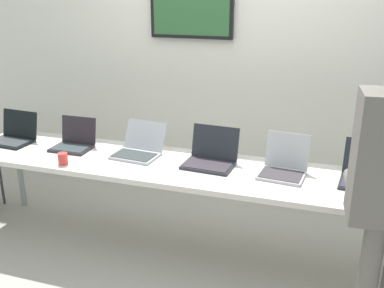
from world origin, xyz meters
name	(u,v)px	position (x,y,z in m)	size (l,w,h in m)	color
ground	(197,254)	(0.00, 0.00, -0.02)	(8.00, 8.00, 0.04)	#A29E93
back_wall	(233,70)	(-0.01, 1.13, 1.24)	(8.00, 0.11, 2.46)	silver
workbench	(197,172)	(0.00, 0.00, 0.68)	(3.79, 0.70, 0.72)	beige
laptop_station_0	(14,135)	(-1.64, 0.06, 0.78)	(0.38, 0.31, 0.25)	black
laptop_station_1	(74,141)	(-1.07, 0.09, 0.78)	(0.31, 0.27, 0.24)	#272025
laptop_station_2	(139,148)	(-0.51, 0.11, 0.78)	(0.37, 0.38, 0.23)	#ADAFB6
laptop_station_3	(211,156)	(0.08, 0.09, 0.78)	(0.38, 0.34, 0.26)	#21232A
laptop_station_4	(284,166)	(0.61, 0.08, 0.78)	(0.34, 0.34, 0.27)	#AFB1B6
laptop_station_5	(370,175)	(1.18, 0.09, 0.78)	(0.40, 0.35, 0.27)	#1F242A
coffee_mug	(63,159)	(-0.96, -0.25, 0.76)	(0.07, 0.07, 0.09)	#CF3A36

